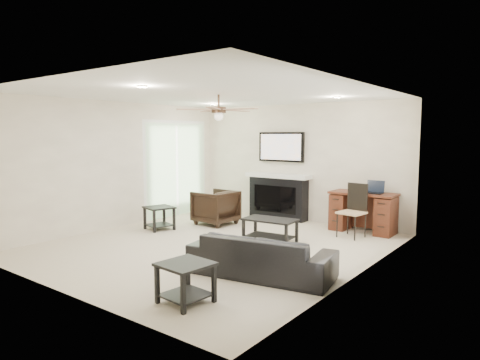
{
  "coord_description": "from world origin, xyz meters",
  "views": [
    {
      "loc": [
        4.56,
        -5.36,
        1.84
      ],
      "look_at": [
        0.21,
        0.4,
        1.08
      ],
      "focal_mm": 32.0,
      "sensor_mm": 36.0,
      "label": 1
    }
  ],
  "objects_px": {
    "sofa": "(261,255)",
    "desk": "(363,212)",
    "fireplace_unit": "(278,176)",
    "coffee_table": "(270,230)",
    "armchair": "(216,207)"
  },
  "relations": [
    {
      "from": "coffee_table",
      "to": "desk",
      "type": "relative_size",
      "value": 0.74
    },
    {
      "from": "armchair",
      "to": "desk",
      "type": "bearing_deg",
      "value": 114.72
    },
    {
      "from": "fireplace_unit",
      "to": "desk",
      "type": "bearing_deg",
      "value": -3.95
    },
    {
      "from": "armchair",
      "to": "coffee_table",
      "type": "height_order",
      "value": "armchair"
    },
    {
      "from": "sofa",
      "to": "coffee_table",
      "type": "bearing_deg",
      "value": -70.74
    },
    {
      "from": "sofa",
      "to": "fireplace_unit",
      "type": "bearing_deg",
      "value": -71.28
    },
    {
      "from": "sofa",
      "to": "armchair",
      "type": "bearing_deg",
      "value": -49.68
    },
    {
      "from": "sofa",
      "to": "coffee_table",
      "type": "height_order",
      "value": "sofa"
    },
    {
      "from": "coffee_table",
      "to": "desk",
      "type": "distance_m",
      "value": 1.97
    },
    {
      "from": "armchair",
      "to": "fireplace_unit",
      "type": "xyz_separation_m",
      "value": [
        0.72,
        1.28,
        0.6
      ]
    },
    {
      "from": "sofa",
      "to": "desk",
      "type": "bearing_deg",
      "value": -101.93
    },
    {
      "from": "sofa",
      "to": "fireplace_unit",
      "type": "xyz_separation_m",
      "value": [
        -1.88,
        3.43,
        0.68
      ]
    },
    {
      "from": "fireplace_unit",
      "to": "desk",
      "type": "relative_size",
      "value": 1.57
    },
    {
      "from": "sofa",
      "to": "desk",
      "type": "relative_size",
      "value": 1.55
    },
    {
      "from": "fireplace_unit",
      "to": "desk",
      "type": "distance_m",
      "value": 2.08
    }
  ]
}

